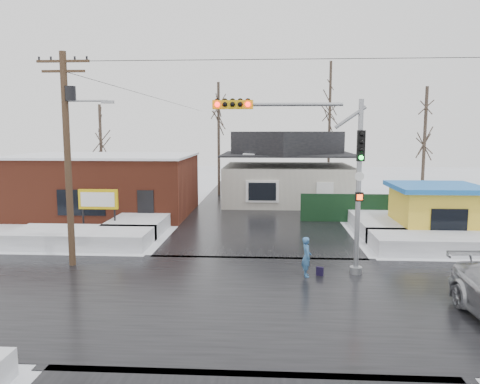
# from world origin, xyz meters

# --- Properties ---
(ground) EXTENTS (120.00, 120.00, 0.00)m
(ground) POSITION_xyz_m (0.00, 0.00, 0.00)
(ground) COLOR white
(ground) RESTS_ON ground
(road_ns) EXTENTS (10.00, 120.00, 0.02)m
(road_ns) POSITION_xyz_m (0.00, 0.00, 0.01)
(road_ns) COLOR black
(road_ns) RESTS_ON ground
(road_ew) EXTENTS (120.00, 10.00, 0.02)m
(road_ew) POSITION_xyz_m (0.00, 0.00, 0.01)
(road_ew) COLOR black
(road_ew) RESTS_ON ground
(snowbank_nw) EXTENTS (7.00, 3.00, 0.80)m
(snowbank_nw) POSITION_xyz_m (-9.00, 7.00, 0.40)
(snowbank_nw) COLOR white
(snowbank_nw) RESTS_ON ground
(snowbank_ne) EXTENTS (7.00, 3.00, 0.80)m
(snowbank_ne) POSITION_xyz_m (9.00, 7.00, 0.40)
(snowbank_ne) COLOR white
(snowbank_ne) RESTS_ON ground
(snowbank_nside_w) EXTENTS (3.00, 8.00, 0.80)m
(snowbank_nside_w) POSITION_xyz_m (-7.00, 12.00, 0.40)
(snowbank_nside_w) COLOR white
(snowbank_nside_w) RESTS_ON ground
(snowbank_nside_e) EXTENTS (3.00, 8.00, 0.80)m
(snowbank_nside_e) POSITION_xyz_m (7.00, 12.00, 0.40)
(snowbank_nside_e) COLOR white
(snowbank_nside_e) RESTS_ON ground
(traffic_signal) EXTENTS (6.05, 0.68, 7.00)m
(traffic_signal) POSITION_xyz_m (2.43, 2.97, 4.54)
(traffic_signal) COLOR gray
(traffic_signal) RESTS_ON ground
(utility_pole) EXTENTS (3.15, 0.44, 9.00)m
(utility_pole) POSITION_xyz_m (-7.93, 3.50, 5.11)
(utility_pole) COLOR #382619
(utility_pole) RESTS_ON ground
(brick_building) EXTENTS (12.20, 8.20, 4.12)m
(brick_building) POSITION_xyz_m (-11.00, 15.99, 2.08)
(brick_building) COLOR maroon
(brick_building) RESTS_ON ground
(marquee_sign) EXTENTS (2.20, 0.21, 2.55)m
(marquee_sign) POSITION_xyz_m (-9.00, 9.49, 1.92)
(marquee_sign) COLOR black
(marquee_sign) RESTS_ON ground
(house) EXTENTS (10.40, 8.40, 5.76)m
(house) POSITION_xyz_m (2.00, 22.00, 2.62)
(house) COLOR beige
(house) RESTS_ON ground
(kiosk) EXTENTS (4.60, 4.60, 2.88)m
(kiosk) POSITION_xyz_m (9.50, 9.99, 1.46)
(kiosk) COLOR yellow
(kiosk) RESTS_ON ground
(fence) EXTENTS (8.00, 0.12, 1.80)m
(fence) POSITION_xyz_m (6.50, 14.00, 0.90)
(fence) COLOR black
(fence) RESTS_ON ground
(tree_far_left) EXTENTS (3.00, 3.00, 10.00)m
(tree_far_left) POSITION_xyz_m (-4.00, 26.00, 7.95)
(tree_far_left) COLOR #332821
(tree_far_left) RESTS_ON ground
(tree_far_mid) EXTENTS (3.00, 3.00, 12.00)m
(tree_far_mid) POSITION_xyz_m (6.00, 28.00, 9.54)
(tree_far_mid) COLOR #332821
(tree_far_mid) RESTS_ON ground
(tree_far_right) EXTENTS (3.00, 3.00, 9.00)m
(tree_far_right) POSITION_xyz_m (12.00, 20.00, 7.16)
(tree_far_right) COLOR #332821
(tree_far_right) RESTS_ON ground
(tree_far_west) EXTENTS (3.00, 3.00, 8.00)m
(tree_far_west) POSITION_xyz_m (-14.00, 24.00, 6.36)
(tree_far_west) COLOR #332821
(tree_far_west) RESTS_ON ground
(pedestrian) EXTENTS (0.44, 0.62, 1.59)m
(pedestrian) POSITION_xyz_m (1.96, 2.53, 0.80)
(pedestrian) COLOR teal
(pedestrian) RESTS_ON ground
(shopping_bag) EXTENTS (0.30, 0.21, 0.35)m
(shopping_bag) POSITION_xyz_m (2.51, 2.64, 0.17)
(shopping_bag) COLOR black
(shopping_bag) RESTS_ON ground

